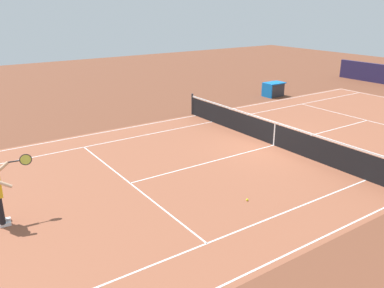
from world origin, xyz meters
TOP-DOWN VIEW (x-y plane):
  - ground_plane at (0.00, 0.00)m, footprint 60.00×60.00m
  - court_slab at (0.00, 0.00)m, footprint 24.20×11.40m
  - court_line_markings at (0.00, 0.00)m, footprint 23.85×11.05m
  - tennis_net at (0.00, 0.00)m, footprint 0.10×11.70m
  - tennis_ball at (4.14, 3.01)m, footprint 0.07×0.07m
  - equipment_cart_tarped at (-6.54, -6.51)m, footprint 1.25×0.84m

SIDE VIEW (x-z plane):
  - ground_plane at x=0.00m, z-range 0.00..0.00m
  - court_slab at x=0.00m, z-range 0.00..0.00m
  - court_line_markings at x=0.00m, z-range 0.00..0.01m
  - tennis_ball at x=4.14m, z-range 0.00..0.07m
  - equipment_cart_tarped at x=-6.54m, z-range 0.01..0.86m
  - tennis_net at x=0.00m, z-range -0.05..1.03m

